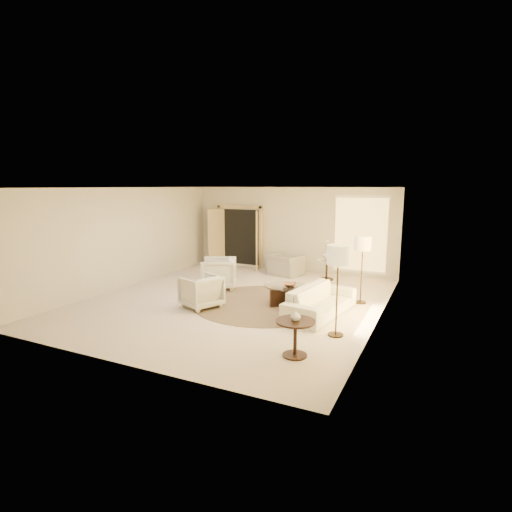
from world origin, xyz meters
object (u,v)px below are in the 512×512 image
at_px(armchair_left, 219,272).
at_px(armchair_right, 201,290).
at_px(end_table, 295,332).
at_px(floor_lamp_far, 338,259).
at_px(sofa, 321,301).
at_px(floor_lamp_near, 363,246).
at_px(coffee_table, 290,294).
at_px(end_vase, 296,316).
at_px(side_vase, 327,254).
at_px(accent_chair, 285,261).
at_px(bowl, 290,285).
at_px(side_table, 327,267).

height_order(armchair_left, armchair_right, armchair_left).
relative_size(end_table, floor_lamp_far, 0.38).
bearing_deg(sofa, floor_lamp_near, -16.92).
bearing_deg(end_table, coffee_table, 112.50).
distance_m(sofa, end_vase, 2.37).
bearing_deg(sofa, armchair_right, 112.19).
height_order(floor_lamp_near, side_vase, floor_lamp_near).
height_order(armchair_left, accent_chair, armchair_left).
bearing_deg(sofa, side_vase, 22.03).
distance_m(sofa, side_vase, 3.51).
relative_size(end_table, end_vase, 3.81).
bearing_deg(bowl, armchair_right, -151.96).
bearing_deg(bowl, floor_lamp_near, 33.12).
bearing_deg(accent_chair, end_table, 129.85).
bearing_deg(side_table, floor_lamp_far, -72.34).
xyz_separation_m(armchair_left, coffee_table, (2.40, -0.74, -0.17)).
relative_size(armchair_right, floor_lamp_far, 0.48).
bearing_deg(sofa, accent_chair, 41.25).
bearing_deg(side_vase, coffee_table, -91.22).
distance_m(end_table, floor_lamp_near, 3.79).
relative_size(accent_chair, side_table, 1.58).
height_order(end_table, floor_lamp_near, floor_lamp_near).
height_order(floor_lamp_near, bowl, floor_lamp_near).
bearing_deg(armchair_left, floor_lamp_near, 67.51).
relative_size(armchair_right, side_table, 1.28).
relative_size(floor_lamp_far, end_vase, 10.07).
height_order(accent_chair, side_vase, side_vase).
height_order(armchair_right, side_vase, side_vase).
bearing_deg(bowl, coffee_table, 180.00).
bearing_deg(end_vase, floor_lamp_far, 72.37).
bearing_deg(armchair_right, floor_lamp_near, 144.35).
xyz_separation_m(end_table, floor_lamp_near, (0.39, 3.64, 0.98)).
xyz_separation_m(sofa, bowl, (-0.86, 0.34, 0.20)).
xyz_separation_m(accent_chair, floor_lamp_near, (2.81, -2.11, 0.96)).
xyz_separation_m(armchair_right, floor_lamp_near, (3.35, 1.96, 0.99)).
height_order(armchair_left, floor_lamp_far, floor_lamp_far).
height_order(armchair_right, accent_chair, accent_chair).
relative_size(accent_chair, coffee_table, 0.66).
distance_m(sofa, coffee_table, 0.93).
xyz_separation_m(end_vase, side_vase, (-1.04, 5.70, 0.07)).
height_order(armchair_right, end_table, armchair_right).
bearing_deg(floor_lamp_far, end_table, -107.63).
bearing_deg(armchair_right, armchair_left, -138.67).
relative_size(accent_chair, side_vase, 3.86).
relative_size(armchair_right, bowl, 2.54).
relative_size(sofa, bowl, 6.60).
height_order(armchair_right, coffee_table, armchair_right).
relative_size(armchair_right, end_vase, 4.82).
bearing_deg(side_vase, armchair_right, -115.49).
bearing_deg(side_table, coffee_table, -91.22).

